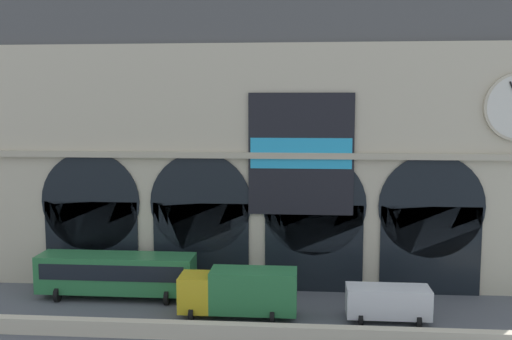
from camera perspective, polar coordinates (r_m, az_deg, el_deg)
name	(u,v)px	position (r m, az deg, el deg)	size (l,w,h in m)	color
ground_plane	(251,314)	(38.93, -0.52, -13.97)	(200.00, 200.00, 0.00)	#54565B
quay_parapet_wall	(244,332)	(34.81, -1.19, -15.66)	(90.00, 0.70, 0.97)	beige
station_building	(260,147)	(43.76, 0.38, 2.29)	(43.01, 4.86, 21.40)	beige
bus_midwest	(117,273)	(42.48, -13.57, -9.85)	(11.00, 3.25, 3.10)	#2D7A42
box_truck_center	(240,291)	(37.84, -1.61, -11.85)	(7.50, 2.91, 3.12)	gold
van_mideast	(388,302)	(38.26, 12.85, -12.53)	(5.20, 2.48, 2.20)	white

